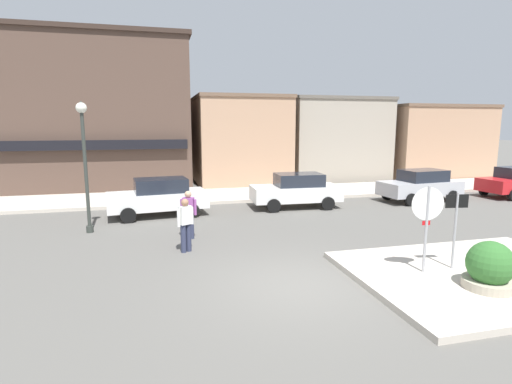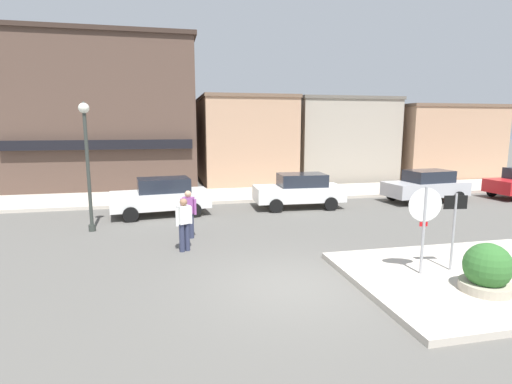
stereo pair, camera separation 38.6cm
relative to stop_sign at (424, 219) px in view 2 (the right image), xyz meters
name	(u,v)px [view 2 (the right image)]	position (x,y,z in m)	size (l,w,h in m)	color
ground_plane	(292,286)	(-3.19, 0.27, -1.52)	(160.00, 160.00, 0.00)	#5B5954
sidewalk_corner	(482,277)	(1.44, -0.38, -1.44)	(6.40, 4.80, 0.15)	beige
kerb_far	(223,195)	(-3.19, 12.38, -1.44)	(80.00, 4.00, 0.15)	beige
stop_sign	(424,219)	(0.00, 0.00, 0.00)	(0.81, 0.14, 2.30)	#9E9EA3
one_way_sign	(454,224)	(0.88, 0.05, -0.19)	(0.60, 0.10, 2.10)	#9E9EA3
planter	(487,273)	(0.75, -1.24, -0.96)	(1.10, 1.10, 1.23)	#ADA38E
lamp_post	(87,148)	(-8.68, 6.52, 1.44)	(0.36, 0.36, 4.54)	#333833
parked_car_nearest	(161,196)	(-6.27, 8.60, -0.71)	(4.17, 2.22, 1.56)	white
parked_car_second	(299,190)	(-0.16, 8.81, -0.71)	(4.07, 2.01, 1.56)	white
parked_car_third	(426,186)	(6.32, 8.75, -0.71)	(4.15, 2.17, 1.56)	#B7B7BC
pedestrian_crossing_near	(189,213)	(-5.35, 4.89, -0.65)	(0.55, 0.33, 1.61)	#2D334C
pedestrian_crossing_far	(184,223)	(-5.55, 3.49, -0.65)	(0.53, 0.36, 1.61)	#2D334C
building_corner_shop	(111,115)	(-9.42, 19.28, 2.85)	(10.46, 10.31, 8.73)	brown
building_storefront_left_near	(243,140)	(-1.06, 18.00, 1.23)	(5.62, 7.70, 5.49)	tan
building_storefront_left_mid	(331,139)	(5.50, 18.66, 1.24)	(6.74, 7.66, 5.51)	#9E9384
building_storefront_right_near	(432,141)	(12.99, 17.70, 1.03)	(7.34, 6.62, 5.09)	tan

